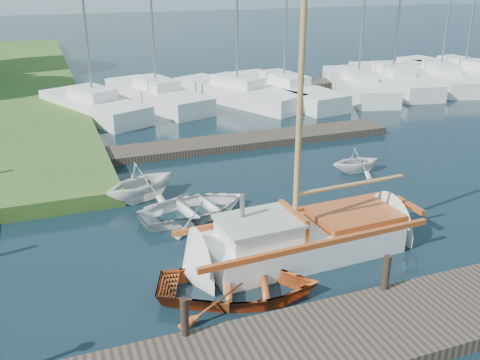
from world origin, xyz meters
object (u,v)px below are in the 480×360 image
object	(u,v)px
mooring_post_1	(185,317)
tender_a	(195,205)
tender_b	(141,179)
mooring_post_2	(386,272)
marina_boat_4	(358,83)
marina_boat_3	(284,88)
marina_boat_6	(440,76)
marina_boat_1	(156,94)
dinghy	(239,282)
marina_boat_2	(237,91)
marina_boat_5	(392,78)
marina_boat_0	(93,104)
marina_boat_7	(464,72)
tender_d	(357,159)
sailboat	(307,240)

from	to	relation	value
mooring_post_1	tender_a	world-z (taller)	mooring_post_1
mooring_post_1	tender_b	size ratio (longest dim) A/B	0.32
mooring_post_2	marina_boat_4	world-z (taller)	marina_boat_4
marina_boat_3	marina_boat_6	xyz separation A→B (m)	(10.74, 0.00, -0.01)
marina_boat_1	tender_a	bearing A→B (deg)	155.22
dinghy	marina_boat_6	size ratio (longest dim) A/B	0.35
marina_boat_1	marina_boat_3	bearing A→B (deg)	-116.33
marina_boat_2	marina_boat_4	xyz separation A→B (m)	(7.37, -0.39, -0.02)
marina_boat_5	tender_b	bearing A→B (deg)	133.11
tender_a	marina_boat_4	bearing A→B (deg)	-57.62
marina_boat_1	marina_boat_5	distance (m)	14.44
marina_boat_4	marina_boat_0	bearing A→B (deg)	105.47
mooring_post_1	marina_boat_5	xyz separation A→B (m)	(18.19, 18.97, -0.13)
marina_boat_0	marina_boat_4	bearing A→B (deg)	-114.70
marina_boat_1	marina_boat_2	distance (m)	4.36
tender_b	marina_boat_7	size ratio (longest dim) A/B	0.24
dinghy	marina_boat_6	distance (m)	26.41
mooring_post_1	dinghy	distance (m)	2.04
mooring_post_1	tender_b	xyz separation A→B (m)	(0.60, 7.42, -0.03)
mooring_post_2	tender_b	world-z (taller)	tender_b
dinghy	marina_boat_1	world-z (taller)	marina_boat_1
marina_boat_1	marina_boat_3	world-z (taller)	marina_boat_3
marina_boat_1	marina_boat_0	bearing A→B (deg)	94.24
tender_a	tender_d	xyz separation A→B (m)	(6.46, 1.49, 0.15)
marina_boat_3	marina_boat_1	bearing A→B (deg)	70.87
marina_boat_6	marina_boat_1	bearing A→B (deg)	104.14
sailboat	dinghy	world-z (taller)	sailboat
marina_boat_1	mooring_post_1	bearing A→B (deg)	152.33
mooring_post_2	tender_a	xyz separation A→B (m)	(-2.70, 5.62, -0.35)
tender_b	marina_boat_2	distance (m)	13.54
marina_boat_3	marina_boat_5	xyz separation A→B (m)	(7.45, 0.36, -0.01)
sailboat	dinghy	bearing A→B (deg)	-154.41
tender_a	marina_boat_0	xyz separation A→B (m)	(-1.46, 12.83, 0.24)
mooring_post_1	marina_boat_3	xyz separation A→B (m)	(10.74, 18.61, -0.13)
marina_boat_4	marina_boat_5	distance (m)	2.87
mooring_post_1	marina_boat_3	size ratio (longest dim) A/B	0.07
tender_a	marina_boat_7	size ratio (longest dim) A/B	0.32
dinghy	marina_boat_3	distance (m)	19.62
mooring_post_1	marina_boat_6	xyz separation A→B (m)	(21.48, 18.61, -0.14)
tender_a	mooring_post_1	bearing A→B (deg)	151.36
marina_boat_6	tender_d	bearing A→B (deg)	148.92
marina_boat_1	marina_boat_5	bearing A→B (deg)	-110.07
sailboat	tender_b	size ratio (longest dim) A/B	3.88
marina_boat_0	marina_boat_6	distance (m)	21.13
tender_d	marina_boat_1	distance (m)	13.43
sailboat	marina_boat_5	bearing A→B (deg)	46.36
sailboat	marina_boat_1	bearing A→B (deg)	87.74
mooring_post_1	marina_boat_2	bearing A→B (deg)	66.88
marina_boat_5	marina_boat_6	size ratio (longest dim) A/B	1.05
sailboat	marina_boat_0	xyz separation A→B (m)	(-3.54, 15.94, 0.24)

